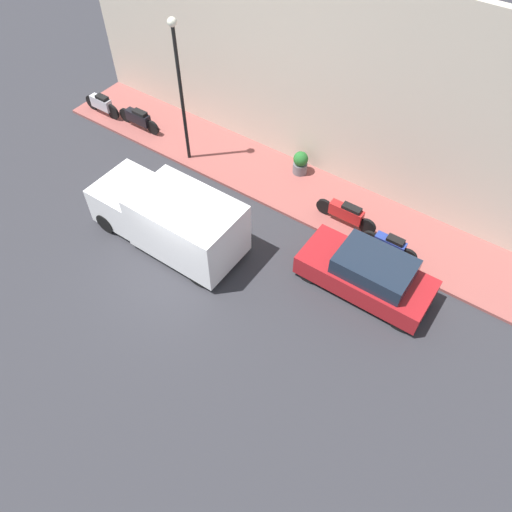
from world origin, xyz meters
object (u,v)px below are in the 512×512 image
(potted_plant, at_px, (300,163))
(delivery_van, at_px, (169,217))
(motorcycle_blue, at_px, (390,245))
(motorcycle_red, at_px, (346,213))
(parked_car, at_px, (367,274))
(streetlamp, at_px, (179,80))
(scooter_silver, at_px, (102,104))
(motorcycle_black, at_px, (139,118))

(potted_plant, bearing_deg, delivery_van, 161.70)
(delivery_van, height_order, motorcycle_blue, delivery_van)
(motorcycle_blue, bearing_deg, motorcycle_red, 77.22)
(delivery_van, bearing_deg, parked_car, -73.20)
(streetlamp, bearing_deg, parked_car, -101.42)
(streetlamp, xyz_separation_m, potted_plant, (1.63, -3.83, -2.73))
(parked_car, distance_m, streetlamp, 8.67)
(scooter_silver, bearing_deg, parked_car, -97.96)
(delivery_van, relative_size, motorcycle_blue, 2.74)
(streetlamp, bearing_deg, potted_plant, -66.98)
(motorcycle_red, bearing_deg, parked_car, -138.74)
(motorcycle_blue, height_order, motorcycle_black, motorcycle_black)
(delivery_van, bearing_deg, motorcycle_red, -48.45)
(parked_car, relative_size, motorcycle_black, 1.92)
(motorcycle_blue, relative_size, motorcycle_black, 0.90)
(motorcycle_black, distance_m, streetlamp, 3.90)
(scooter_silver, xyz_separation_m, motorcycle_black, (0.15, -1.87, -0.02))
(motorcycle_blue, bearing_deg, streetlamp, 89.46)
(streetlamp, relative_size, potted_plant, 5.98)
(parked_car, relative_size, motorcycle_red, 1.82)
(motorcycle_blue, distance_m, scooter_silver, 12.77)
(delivery_van, relative_size, scooter_silver, 2.77)
(potted_plant, bearing_deg, motorcycle_black, 101.39)
(motorcycle_red, bearing_deg, streetlamp, 92.84)
(scooter_silver, relative_size, streetlamp, 0.35)
(parked_car, bearing_deg, motorcycle_blue, -0.68)
(delivery_van, xyz_separation_m, potted_plant, (5.06, -1.67, -0.48))
(motorcycle_black, xyz_separation_m, potted_plant, (1.33, -6.61, -0.00))
(parked_car, xyz_separation_m, potted_plant, (3.27, 4.27, -0.12))
(scooter_silver, distance_m, motorcycle_black, 1.88)
(potted_plant, bearing_deg, parked_car, -127.41)
(delivery_van, xyz_separation_m, motorcycle_blue, (3.35, -5.96, -0.52))
(scooter_silver, bearing_deg, motorcycle_black, -85.39)
(motorcycle_blue, distance_m, motorcycle_black, 10.90)
(delivery_van, distance_m, scooter_silver, 7.70)
(motorcycle_red, height_order, streetlamp, streetlamp)
(delivery_van, xyz_separation_m, motorcycle_red, (3.75, -4.23, -0.48))
(scooter_silver, relative_size, motorcycle_black, 0.89)
(delivery_van, xyz_separation_m, motorcycle_black, (3.73, 4.93, -0.48))
(motorcycle_blue, bearing_deg, potted_plant, 68.32)
(parked_car, distance_m, delivery_van, 6.22)
(parked_car, bearing_deg, delivery_van, 106.80)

